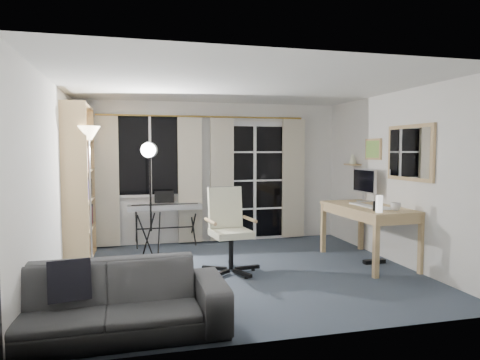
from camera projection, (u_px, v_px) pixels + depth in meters
name	position (u px, v px, depth m)	size (l,w,h in m)	color
floor	(240.00, 273.00, 5.54)	(4.50, 4.00, 0.02)	#374350
window	(150.00, 155.00, 7.09)	(1.20, 0.08, 1.40)	white
french_door	(254.00, 182.00, 7.56)	(1.32, 0.09, 2.11)	white
curtains	(205.00, 179.00, 7.25)	(3.60, 0.07, 2.13)	gold
bookshelf	(75.00, 187.00, 6.09)	(0.36, 1.04, 2.23)	tan
torchiere_lamp	(89.00, 154.00, 5.70)	(0.37, 0.37, 1.90)	#B2B2B7
keyboard_piano	(165.00, 208.00, 6.94)	(1.19, 0.59, 0.86)	black
studio_light	(149.00, 163.00, 6.19)	(0.36, 0.37, 1.74)	black
office_chair	(228.00, 222.00, 5.60)	(0.75, 0.76, 1.10)	black
desk	(368.00, 213.00, 6.02)	(0.80, 1.52, 0.80)	tan
monitor	(364.00, 182.00, 6.48)	(0.20, 0.58, 0.50)	silver
desk_clutter	(373.00, 221.00, 5.78)	(0.46, 0.92, 1.02)	white
mug	(396.00, 205.00, 5.55)	(0.13, 0.10, 0.13)	silver
wall_mirror	(410.00, 153.00, 5.63)	(0.04, 0.94, 0.74)	tan
framed_print	(373.00, 149.00, 6.50)	(0.03, 0.42, 0.32)	tan
wall_shelf	(353.00, 161.00, 6.98)	(0.16, 0.30, 0.18)	tan
sofa	(105.00, 289.00, 3.63)	(2.07, 0.63, 0.81)	#343537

